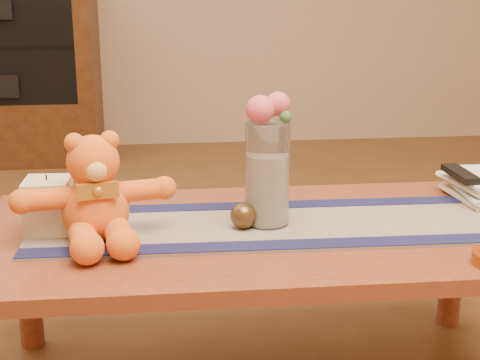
{
  "coord_description": "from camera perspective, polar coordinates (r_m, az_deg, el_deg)",
  "views": [
    {
      "loc": [
        -0.23,
        -1.7,
        1.09
      ],
      "look_at": [
        -0.05,
        0.0,
        0.58
      ],
      "focal_mm": 54.41,
      "sensor_mm": 36.0,
      "label": 1
    }
  ],
  "objects": [
    {
      "name": "pillar_candle",
      "position": [
        1.84,
        -14.79,
        -1.92
      ],
      "size": [
        0.11,
        0.11,
        0.13
      ],
      "primitive_type": "cube",
      "rotation": [
        0.0,
        0.0,
        -0.04
      ],
      "color": "beige",
      "rests_on": "persian_runner"
    },
    {
      "name": "book_upper",
      "position": [
        2.1,
        16.52,
        -0.4
      ],
      "size": [
        0.2,
        0.25,
        0.02
      ],
      "primitive_type": "imported",
      "rotation": [
        0.0,
        0.0,
        0.15
      ],
      "color": "beige",
      "rests_on": "book_lower"
    },
    {
      "name": "book_lower",
      "position": [
        2.11,
        16.83,
        -0.94
      ],
      "size": [
        0.17,
        0.23,
        0.02
      ],
      "primitive_type": "imported",
      "rotation": [
        0.0,
        0.0,
        -0.04
      ],
      "color": "beige",
      "rests_on": "book_bottom"
    },
    {
      "name": "blue_flower_back",
      "position": [
        1.8,
        2.37,
        5.62
      ],
      "size": [
        0.04,
        0.04,
        0.04
      ],
      "primitive_type": "sphere",
      "color": "#5256B2",
      "rests_on": "glass_vase"
    },
    {
      "name": "candle_wick",
      "position": [
        1.82,
        -14.95,
        0.21
      ],
      "size": [
        0.0,
        0.0,
        0.01
      ],
      "primitive_type": "cylinder",
      "rotation": [
        0.0,
        0.0,
        -0.04
      ],
      "color": "black",
      "rests_on": "pillar_candle"
    },
    {
      "name": "book_top",
      "position": [
        2.1,
        16.87,
        0.07
      ],
      "size": [
        0.17,
        0.22,
        0.02
      ],
      "primitive_type": "imported",
      "rotation": [
        0.0,
        0.0,
        -0.01
      ],
      "color": "beige",
      "rests_on": "book_upper"
    },
    {
      "name": "teddy_bear",
      "position": [
        1.75,
        -11.34,
        -0.68
      ],
      "size": [
        0.42,
        0.37,
        0.25
      ],
      "primitive_type": null,
      "rotation": [
        0.0,
        0.0,
        0.21
      ],
      "color": "orange",
      "rests_on": "persian_runner"
    },
    {
      "name": "bronze_ball",
      "position": [
        1.8,
        0.27,
        -2.81
      ],
      "size": [
        0.08,
        0.08,
        0.07
      ],
      "primitive_type": "sphere",
      "rotation": [
        0.0,
        0.0,
        -0.29
      ],
      "color": "#493418",
      "rests_on": "persian_runner"
    },
    {
      "name": "potpourri_fill",
      "position": [
        1.82,
        2.14,
        -0.7
      ],
      "size": [
        0.09,
        0.09,
        0.18
      ],
      "primitive_type": "cylinder",
      "color": "beige",
      "rests_on": "glass_vase"
    },
    {
      "name": "rose_right",
      "position": [
        1.77,
        3.0,
        5.98
      ],
      "size": [
        0.06,
        0.06,
        0.06
      ],
      "primitive_type": "sphere",
      "color": "#D94C5B",
      "rests_on": "glass_vase"
    },
    {
      "name": "coffee_table_top",
      "position": [
        1.84,
        1.55,
        -4.43
      ],
      "size": [
        1.4,
        0.7,
        0.04
      ],
      "primitive_type": "cube",
      "color": "#622A17",
      "rests_on": "floor"
    },
    {
      "name": "blue_flower_side",
      "position": [
        1.79,
        1.16,
        5.25
      ],
      "size": [
        0.04,
        0.04,
        0.04
      ],
      "primitive_type": "sphere",
      "color": "#5256B2",
      "rests_on": "glass_vase"
    },
    {
      "name": "table_leg_br",
      "position": [
        2.35,
        16.33,
        -6.24
      ],
      "size": [
        0.07,
        0.07,
        0.41
      ],
      "primitive_type": "cylinder",
      "color": "#622A17",
      "rests_on": "floor"
    },
    {
      "name": "table_leg_bl",
      "position": [
        2.22,
        -16.32,
        -7.62
      ],
      "size": [
        0.07,
        0.07,
        0.41
      ],
      "primitive_type": "cylinder",
      "color": "#622A17",
      "rests_on": "floor"
    },
    {
      "name": "runner_border_near",
      "position": [
        1.71,
        2.96,
        -5.1
      ],
      "size": [
        1.2,
        0.08,
        0.0
      ],
      "primitive_type": "cube",
      "rotation": [
        0.0,
        0.0,
        -0.02
      ],
      "color": "#151740",
      "rests_on": "persian_runner"
    },
    {
      "name": "runner_border_far",
      "position": [
        1.98,
        1.8,
        -1.98
      ],
      "size": [
        1.2,
        0.08,
        0.0
      ],
      "primitive_type": "cube",
      "rotation": [
        0.0,
        0.0,
        -0.02
      ],
      "color": "#151740",
      "rests_on": "persian_runner"
    },
    {
      "name": "persian_runner",
      "position": [
        1.84,
        2.34,
        -3.57
      ],
      "size": [
        1.21,
        0.37,
        0.01
      ],
      "primitive_type": "cube",
      "rotation": [
        0.0,
        0.0,
        -0.02
      ],
      "color": "#221B4C",
      "rests_on": "coffee_table_top"
    },
    {
      "name": "glass_vase",
      "position": [
        1.81,
        2.15,
        0.48
      ],
      "size": [
        0.11,
        0.11,
        0.26
      ],
      "primitive_type": "cylinder",
      "color": "silver",
      "rests_on": "persian_runner"
    },
    {
      "name": "rose_left",
      "position": [
        1.76,
        1.61,
        5.54
      ],
      "size": [
        0.07,
        0.07,
        0.07
      ],
      "primitive_type": "sphere",
      "color": "#D94C5B",
      "rests_on": "glass_vase"
    },
    {
      "name": "tv_remote",
      "position": [
        2.08,
        16.9,
        0.46
      ],
      "size": [
        0.05,
        0.16,
        0.02
      ],
      "primitive_type": "cube",
      "rotation": [
        0.0,
        0.0,
        0.05
      ],
      "color": "black",
      "rests_on": "book_top"
    },
    {
      "name": "book_bottom",
      "position": [
        2.11,
        16.62,
        -1.4
      ],
      "size": [
        0.19,
        0.24,
        0.02
      ],
      "primitive_type": "imported",
      "rotation": [
        0.0,
        0.0,
        0.1
      ],
      "color": "beige",
      "rests_on": "coffee_table_top"
    },
    {
      "name": "leaf_sprig",
      "position": [
        1.76,
        3.59,
        4.97
      ],
      "size": [
        0.03,
        0.03,
        0.03
      ],
      "primitive_type": "sphere",
      "color": "#33662D",
      "rests_on": "glass_vase"
    }
  ]
}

